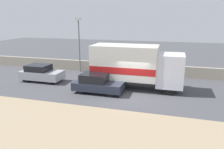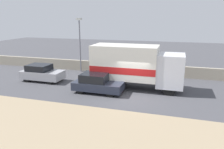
{
  "view_description": "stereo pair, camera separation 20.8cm",
  "coord_description": "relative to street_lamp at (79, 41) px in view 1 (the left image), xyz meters",
  "views": [
    {
      "loc": [
        2.93,
        -15.47,
        5.83
      ],
      "look_at": [
        -1.81,
        1.08,
        1.29
      ],
      "focal_mm": 35.0,
      "sensor_mm": 36.0,
      "label": 1
    },
    {
      "loc": [
        3.13,
        -15.41,
        5.83
      ],
      "look_at": [
        -1.81,
        1.08,
        1.29
      ],
      "focal_mm": 35.0,
      "sensor_mm": 36.0,
      "label": 2
    }
  ],
  "objects": [
    {
      "name": "street_lamp",
      "position": [
        0.0,
        0.0,
        0.0
      ],
      "size": [
        0.56,
        0.28,
        5.75
      ],
      "color": "slate",
      "rests_on": "ground_plane"
    },
    {
      "name": "box_truck",
      "position": [
        6.74,
        -4.09,
        -1.43
      ],
      "size": [
        7.46,
        2.57,
        3.6
      ],
      "color": "silver",
      "rests_on": "ground_plane"
    },
    {
      "name": "car_hatchback",
      "position": [
        4.17,
        -5.99,
        -2.66
      ],
      "size": [
        3.95,
        1.82,
        1.52
      ],
      "color": "#282D3D",
      "rests_on": "ground_plane"
    },
    {
      "name": "car_sedan_second",
      "position": [
        -1.96,
        -4.45,
        -2.64
      ],
      "size": [
        3.9,
        1.82,
        1.55
      ],
      "color": "#9E9EA3",
      "rests_on": "ground_plane"
    },
    {
      "name": "ground_plane",
      "position": [
        6.92,
        -6.12,
        -3.4
      ],
      "size": [
        80.0,
        80.0,
        0.0
      ],
      "primitive_type": "plane",
      "color": "#47474C"
    },
    {
      "name": "stone_wall_backdrop",
      "position": [
        6.92,
        0.51,
        -2.84
      ],
      "size": [
        60.0,
        0.35,
        1.13
      ],
      "color": "#A39984",
      "rests_on": "ground_plane"
    },
    {
      "name": "dirt_shoulder_foreground",
      "position": [
        6.92,
        -11.9,
        -3.38
      ],
      "size": [
        60.0,
        5.9,
        0.04
      ],
      "color": "#9E896B",
      "rests_on": "ground_plane"
    }
  ]
}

